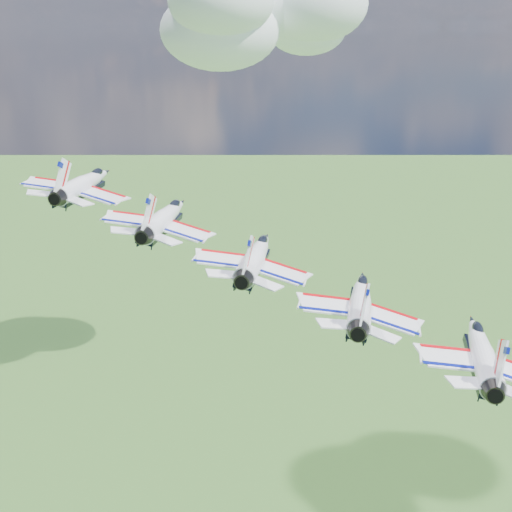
{
  "coord_description": "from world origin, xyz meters",
  "views": [
    {
      "loc": [
        -13.05,
        -70.68,
        171.9
      ],
      "look_at": [
        -7.13,
        -1.24,
        149.41
      ],
      "focal_mm": 50.0,
      "sensor_mm": 36.0,
      "label": 1
    }
  ],
  "objects_px": {
    "jet_1": "(165,217)",
    "jet_3": "(361,300)",
    "jet_2": "(256,256)",
    "jet_0": "(84,183)",
    "jet_4": "(481,351)"
  },
  "relations": [
    {
      "from": "jet_3",
      "to": "jet_4",
      "type": "xyz_separation_m",
      "value": [
        9.49,
        -6.86,
        -2.51
      ]
    },
    {
      "from": "jet_0",
      "to": "jet_2",
      "type": "distance_m",
      "value": 23.95
    },
    {
      "from": "jet_2",
      "to": "jet_4",
      "type": "height_order",
      "value": "jet_2"
    },
    {
      "from": "jet_0",
      "to": "jet_3",
      "type": "relative_size",
      "value": 1.0
    },
    {
      "from": "jet_0",
      "to": "jet_3",
      "type": "distance_m",
      "value": 35.92
    },
    {
      "from": "jet_4",
      "to": "jet_0",
      "type": "bearing_deg",
      "value": 158.47
    },
    {
      "from": "jet_2",
      "to": "jet_3",
      "type": "height_order",
      "value": "jet_2"
    },
    {
      "from": "jet_0",
      "to": "jet_1",
      "type": "bearing_deg",
      "value": -21.53
    },
    {
      "from": "jet_1",
      "to": "jet_2",
      "type": "distance_m",
      "value": 11.97
    },
    {
      "from": "jet_1",
      "to": "jet_4",
      "type": "distance_m",
      "value": 35.92
    },
    {
      "from": "jet_0",
      "to": "jet_4",
      "type": "xyz_separation_m",
      "value": [
        37.94,
        -27.45,
        -10.05
      ]
    },
    {
      "from": "jet_1",
      "to": "jet_3",
      "type": "relative_size",
      "value": 1.0
    },
    {
      "from": "jet_4",
      "to": "jet_3",
      "type": "bearing_deg",
      "value": 158.47
    },
    {
      "from": "jet_0",
      "to": "jet_4",
      "type": "bearing_deg",
      "value": -21.53
    },
    {
      "from": "jet_0",
      "to": "jet_1",
      "type": "xyz_separation_m",
      "value": [
        9.49,
        -6.86,
        -2.51
      ]
    }
  ]
}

